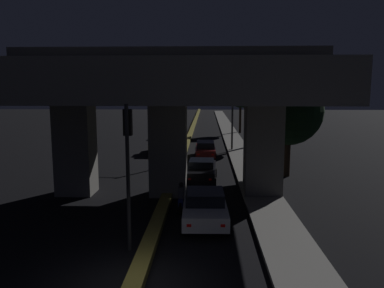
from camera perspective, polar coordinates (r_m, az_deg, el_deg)
name	(u,v)px	position (r m, az deg, el deg)	size (l,w,h in m)	color
median_divider	(189,137)	(45.70, -0.45, 1.06)	(0.58, 126.00, 0.30)	olive
sidewalk_right	(237,147)	(38.85, 6.83, -0.39)	(2.15, 126.00, 0.16)	gray
elevated_overpass	(168,91)	(20.77, -3.71, 8.07)	(17.57, 10.16, 8.22)	slate
traffic_light_left_of_median	(128,152)	(13.70, -9.73, -1.22)	(0.30, 0.49, 5.44)	black
street_lamp	(229,100)	(36.10, 5.70, 6.62)	(2.34, 0.32, 8.27)	#2D2D30
car_white_lead	(205,206)	(16.99, 1.95, -9.41)	(2.14, 4.60, 1.48)	silver
car_black_second	(202,171)	(24.11, 1.48, -4.08)	(2.05, 4.48, 1.49)	black
car_dark_red_third	(205,149)	(32.73, 2.06, -0.77)	(1.85, 4.67, 1.45)	#591414
car_taxi_yellow_lead_oncoming	(160,145)	(35.50, -4.88, -0.10)	(1.82, 4.14, 1.49)	gold
car_grey_second_oncoming	(172,130)	(46.94, -3.06, 2.21)	(2.08, 4.33, 1.83)	#515459
motorcycle_blue_filtering_near	(181,199)	(18.52, -1.64, -8.35)	(0.33, 1.75, 1.46)	black
pedestrian_on_sidewalk	(254,170)	(23.52, 9.43, -3.90)	(0.38, 0.38, 1.69)	#2D261E
roadside_tree_kerbside_near	(288,111)	(26.13, 14.49, 4.88)	(4.65, 4.65, 6.83)	#38281C
roadside_tree_kerbside_mid	(254,99)	(38.61, 9.39, 6.76)	(2.82, 2.82, 6.45)	#38281C
roadside_tree_kerbside_far	(241,97)	(51.52, 7.41, 7.14)	(3.03, 3.03, 6.47)	#2D2116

